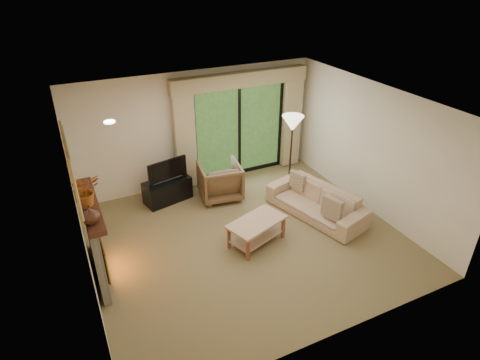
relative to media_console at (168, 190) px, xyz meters
name	(u,v)px	position (x,y,z in m)	size (l,w,h in m)	color
floor	(247,238)	(0.94, -1.95, -0.25)	(5.50, 5.50, 0.00)	olive
ceiling	(248,104)	(0.94, -1.95, 2.35)	(5.50, 5.50, 0.00)	silver
wall_back	(197,129)	(0.94, 0.55, 1.05)	(5.00, 5.00, 0.00)	beige
wall_front	(338,265)	(0.94, -4.45, 1.05)	(5.00, 5.00, 0.00)	beige
wall_left	(79,216)	(-1.81, -1.95, 1.05)	(5.00, 5.00, 0.00)	beige
wall_right	(372,149)	(3.69, -1.95, 1.05)	(5.00, 5.00, 0.00)	beige
fireplace	(93,240)	(-1.69, -1.75, 0.44)	(0.24, 1.70, 1.37)	slate
mirror	(72,170)	(-1.78, -1.75, 1.70)	(0.07, 1.45, 1.02)	#B38331
sliding_door	(239,131)	(1.94, 0.50, 0.85)	(2.26, 0.10, 2.16)	black
curtain_left	(185,138)	(0.59, 0.39, 0.95)	(0.45, 0.18, 2.35)	tan
curtain_right	(291,120)	(3.29, 0.39, 0.95)	(0.45, 0.18, 2.35)	tan
cornice	(241,80)	(1.94, 0.41, 2.07)	(3.20, 0.24, 0.32)	tan
media_console	(168,190)	(0.00, 0.00, 0.00)	(0.99, 0.45, 0.50)	black
tv	(166,170)	(0.00, 0.00, 0.50)	(0.88, 0.11, 0.51)	black
armchair	(220,181)	(1.08, -0.35, 0.15)	(0.86, 0.88, 0.80)	brown
sofa	(316,202)	(2.54, -1.84, 0.05)	(2.07, 0.81, 0.60)	tan
pillow_near	(332,208)	(2.47, -2.43, 0.27)	(0.11, 0.42, 0.42)	#4F3728
pillow_far	(298,181)	(2.47, -1.24, 0.27)	(0.10, 0.38, 0.38)	#4F3728
coffee_table	(257,232)	(1.04, -2.14, -0.01)	(1.06, 0.58, 0.48)	tan
floor_lamp	(291,153)	(2.64, -0.65, 0.62)	(0.46, 0.46, 1.73)	#F5E7C7
vase	(90,215)	(-1.67, -2.32, 1.25)	(0.25, 0.25, 0.27)	#482418
branches	(84,191)	(-1.67, -1.82, 1.37)	(0.45, 0.39, 0.50)	#B65C1C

